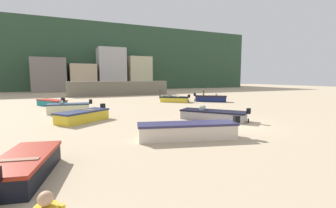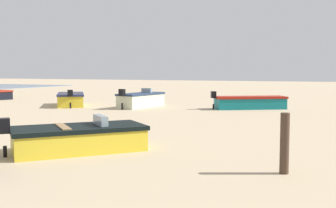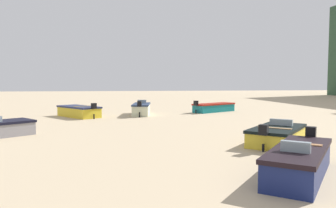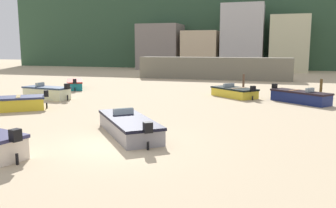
{
  "view_description": "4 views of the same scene",
  "coord_description": "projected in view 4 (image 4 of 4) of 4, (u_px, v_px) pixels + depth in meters",
  "views": [
    {
      "loc": [
        -10.76,
        -13.14,
        3.26
      ],
      "look_at": [
        -0.47,
        9.69,
        0.43
      ],
      "focal_mm": 24.96,
      "sensor_mm": 36.0,
      "label": 1
    },
    {
      "loc": [
        12.3,
        22.01,
        2.29
      ],
      "look_at": [
        -8.53,
        12.67,
        0.43
      ],
      "focal_mm": 43.36,
      "sensor_mm": 36.0,
      "label": 2
    },
    {
      "loc": [
        16.0,
        8.32,
        2.66
      ],
      "look_at": [
        -9.32,
        12.02,
        0.93
      ],
      "focal_mm": 34.87,
      "sensor_mm": 36.0,
      "label": 3
    },
    {
      "loc": [
        5.78,
        -12.39,
        3.8
      ],
      "look_at": [
        -0.3,
        7.86,
        0.4
      ],
      "focal_mm": 37.83,
      "sensor_mm": 36.0,
      "label": 4
    }
  ],
  "objects": [
    {
      "name": "ground_plane",
      "position": [
        118.0,
        145.0,
        13.96
      ],
      "size": [
        160.0,
        160.0,
        0.0
      ],
      "primitive_type": "plane",
      "color": "tan"
    },
    {
      "name": "boat_cream_7",
      "position": [
        47.0,
        93.0,
        26.26
      ],
      "size": [
        3.97,
        1.79,
        1.23
      ],
      "rotation": [
        0.0,
        0.0,
        1.43
      ],
      "color": "beige",
      "rests_on": "ground"
    },
    {
      "name": "boat_yellow_6",
      "position": [
        234.0,
        92.0,
        27.26
      ],
      "size": [
        3.89,
        3.73,
        1.04
      ],
      "rotation": [
        0.0,
        0.0,
        0.85
      ],
      "color": "yellow",
      "rests_on": "ground"
    },
    {
      "name": "boat_teal_0",
      "position": [
        75.0,
        84.0,
        32.93
      ],
      "size": [
        3.41,
        4.35,
        1.08
      ],
      "rotation": [
        0.0,
        0.0,
        0.56
      ],
      "color": "#13737B",
      "rests_on": "ground"
    },
    {
      "name": "mooring_post_mid_beach",
      "position": [
        243.0,
        81.0,
        32.57
      ],
      "size": [
        0.2,
        0.2,
        1.37
      ],
      "primitive_type": "cylinder",
      "color": "#493529",
      "rests_on": "ground"
    },
    {
      "name": "townhouse_centre_right",
      "position": [
        243.0,
        38.0,
        57.48
      ],
      "size": [
        6.57,
        6.2,
        10.6
      ],
      "primitive_type": "cube",
      "color": "#BEBABA",
      "rests_on": "ground"
    },
    {
      "name": "harbor_pier",
      "position": [
        214.0,
        68.0,
        42.46
      ],
      "size": [
        18.11,
        2.4,
        2.61
      ],
      "primitive_type": "cube",
      "color": "#6E695A",
      "rests_on": "ground"
    },
    {
      "name": "townhouse_far_left",
      "position": [
        161.0,
        47.0,
        61.63
      ],
      "size": [
        7.18,
        6.08,
        7.7
      ],
      "primitive_type": "cube",
      "color": "gray",
      "rests_on": "ground"
    },
    {
      "name": "mooring_post_near_water",
      "position": [
        321.0,
        87.0,
        28.22
      ],
      "size": [
        0.21,
        0.21,
        1.3
      ],
      "primitive_type": "cylinder",
      "color": "#4A371B",
      "rests_on": "ground"
    },
    {
      "name": "boat_navy_1",
      "position": [
        300.0,
        97.0,
        24.34
      ],
      "size": [
        4.06,
        3.65,
        1.15
      ],
      "rotation": [
        0.0,
        0.0,
        4.03
      ],
      "color": "navy",
      "rests_on": "ground"
    },
    {
      "name": "townhouse_left",
      "position": [
        202.0,
        51.0,
        60.0
      ],
      "size": [
        5.89,
        6.75,
        6.47
      ],
      "primitive_type": "cube",
      "color": "beige",
      "rests_on": "ground"
    },
    {
      "name": "townhouse_far_right",
      "position": [
        289.0,
        44.0,
        55.16
      ],
      "size": [
        5.8,
        5.24,
        8.67
      ],
      "primitive_type": "cube",
      "color": "beige",
      "rests_on": "ground"
    },
    {
      "name": "headland_hill",
      "position": [
        248.0,
        23.0,
        74.97
      ],
      "size": [
        90.0,
        32.0,
        17.57
      ],
      "primitive_type": "cube",
      "color": "#2F4D35",
      "rests_on": "ground"
    },
    {
      "name": "boat_grey_5",
      "position": [
        129.0,
        126.0,
        15.54
      ],
      "size": [
        4.4,
        4.9,
        1.07
      ],
      "rotation": [
        0.0,
        0.0,
        0.68
      ],
      "color": "gray",
      "rests_on": "ground"
    },
    {
      "name": "boat_yellow_3",
      "position": [
        11.0,
        103.0,
        21.47
      ],
      "size": [
        4.13,
        3.68,
        1.14
      ],
      "rotation": [
        0.0,
        0.0,
        2.22
      ],
      "color": "yellow",
      "rests_on": "ground"
    }
  ]
}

